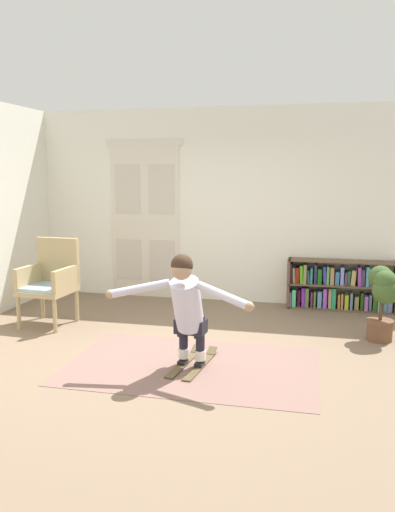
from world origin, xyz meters
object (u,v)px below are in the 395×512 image
object	(u,v)px
wicker_chair	(50,279)
skis_pair	(193,363)
person_skier	(186,303)
bookshelf	(340,287)
potted_plant	(383,293)

from	to	relation	value
wicker_chair	skis_pair	distance (m)	2.43
skis_pair	person_skier	xyz separation A→B (m)	(-0.02, -0.18, 0.67)
person_skier	bookshelf	bearing A→B (deg)	60.34
person_skier	potted_plant	bearing A→B (deg)	35.93
bookshelf	wicker_chair	world-z (taller)	wicker_chair
wicker_chair	skis_pair	xyz separation A→B (m)	(2.13, -1.02, -0.56)
potted_plant	skis_pair	bearing A→B (deg)	-147.27
potted_plant	bookshelf	bearing A→B (deg)	107.91
potted_plant	person_skier	world-z (taller)	person_skier
bookshelf	person_skier	distance (m)	3.19
skis_pair	wicker_chair	bearing A→B (deg)	154.38
wicker_chair	person_skier	size ratio (longest dim) A/B	0.75
bookshelf	person_skier	size ratio (longest dim) A/B	1.04
wicker_chair	bookshelf	bearing A→B (deg)	22.90
bookshelf	person_skier	xyz separation A→B (m)	(-1.57, -2.75, 0.37)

